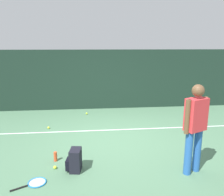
{
  "coord_description": "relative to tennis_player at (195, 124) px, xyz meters",
  "views": [
    {
      "loc": [
        -0.6,
        -5.48,
        2.37
      ],
      "look_at": [
        0.0,
        0.4,
        1.0
      ],
      "focal_mm": 36.7,
      "sensor_mm": 36.0,
      "label": 1
    }
  ],
  "objects": [
    {
      "name": "ground_plane",
      "position": [
        -1.31,
        1.7,
        -0.97
      ],
      "size": [
        12.0,
        12.0,
        0.0
      ],
      "primitive_type": "plane",
      "color": "#4C7556"
    },
    {
      "name": "back_fence",
      "position": [
        -1.31,
        4.7,
        0.14
      ],
      "size": [
        10.0,
        0.1,
        2.21
      ],
      "primitive_type": "cube",
      "color": "#192D23",
      "rests_on": "ground"
    },
    {
      "name": "court_line",
      "position": [
        -1.31,
        2.36,
        -0.96
      ],
      "size": [
        9.0,
        0.05,
        0.0
      ],
      "primitive_type": "cube",
      "color": "white",
      "rests_on": "ground"
    },
    {
      "name": "tennis_player",
      "position": [
        0.0,
        0.0,
        0.0
      ],
      "size": [
        0.49,
        0.37,
        1.7
      ],
      "rotation": [
        0.0,
        0.0,
        0.43
      ],
      "color": "#2659A5",
      "rests_on": "ground"
    },
    {
      "name": "tennis_racket",
      "position": [
        -2.89,
        -0.09,
        -0.95
      ],
      "size": [
        0.62,
        0.45,
        0.03
      ],
      "rotation": [
        0.0,
        0.0,
        0.49
      ],
      "color": "black",
      "rests_on": "ground"
    },
    {
      "name": "backpack",
      "position": [
        -2.22,
        0.28,
        -0.76
      ],
      "size": [
        0.31,
        0.32,
        0.44
      ],
      "rotation": [
        0.0,
        0.0,
        4.58
      ],
      "color": "black",
      "rests_on": "ground"
    },
    {
      "name": "tennis_ball_near_player",
      "position": [
        -2.61,
        0.38,
        -0.93
      ],
      "size": [
        0.07,
        0.07,
        0.07
      ],
      "primitive_type": "sphere",
      "color": "#CCE033",
      "rests_on": "ground"
    },
    {
      "name": "tennis_ball_by_fence",
      "position": [
        -2.02,
        3.94,
        -0.93
      ],
      "size": [
        0.07,
        0.07,
        0.07
      ],
      "primitive_type": "sphere",
      "color": "#CCE033",
      "rests_on": "ground"
    },
    {
      "name": "tennis_ball_mid_court",
      "position": [
        -3.11,
        2.65,
        -0.93
      ],
      "size": [
        0.07,
        0.07,
        0.07
      ],
      "primitive_type": "sphere",
      "color": "#CCE033",
      "rests_on": "ground"
    },
    {
      "name": "tennis_ball_far_left",
      "position": [
        -2.17,
        0.63,
        -0.93
      ],
      "size": [
        0.07,
        0.07,
        0.07
      ],
      "primitive_type": "sphere",
      "color": "#CCE033",
      "rests_on": "ground"
    },
    {
      "name": "water_bottle",
      "position": [
        -2.64,
        0.7,
        -0.87
      ],
      "size": [
        0.07,
        0.07,
        0.2
      ],
      "primitive_type": "cylinder",
      "color": "#D84C26",
      "rests_on": "ground"
    }
  ]
}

